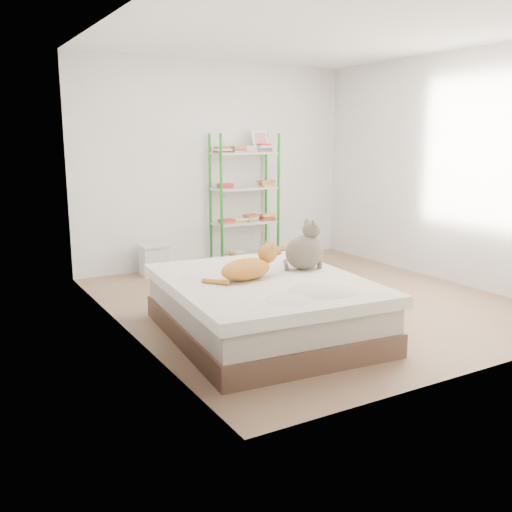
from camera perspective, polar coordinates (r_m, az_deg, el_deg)
room at (r=5.70m, az=5.42°, el=8.20°), size 3.81×4.21×2.61m
bed at (r=4.84m, az=0.75°, el=-5.08°), size 1.71×2.06×0.49m
orange_cat at (r=4.70m, az=-1.03°, el=-1.05°), size 0.61×0.40×0.23m
grey_cat at (r=5.08m, az=4.86°, el=1.09°), size 0.39×0.32×0.44m
shelf_unit at (r=7.48m, az=-1.10°, el=5.95°), size 0.88×0.36×1.74m
cardboard_box at (r=6.84m, az=2.64°, el=-0.71°), size 0.61×0.63×0.40m
white_bin at (r=7.04m, az=-10.17°, el=-0.34°), size 0.34×0.30×0.38m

